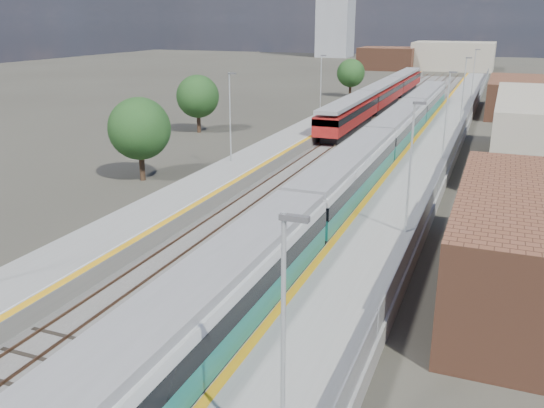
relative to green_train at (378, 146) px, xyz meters
The scene contains 11 objects.
ground 11.65m from the green_train, 97.54° to the left, with size 320.00×320.00×0.00m, color #47443A.
ballast_bed 14.50m from the green_train, 105.18° to the left, with size 10.50×155.00×0.06m, color #565451.
tracks 15.97m from the green_train, 101.49° to the left, with size 8.96×160.00×0.17m.
platform_right 14.43m from the green_train, 74.69° to the left, with size 4.70×155.00×8.52m.
platform_left 17.47m from the green_train, 127.36° to the left, with size 4.30×155.00×8.52m.
buildings 102.18m from the green_train, 101.11° to the left, with size 72.00×185.50×40.00m.
green_train is the anchor object (origin of this frame).
red_train 37.72m from the green_train, 100.70° to the left, with size 2.90×58.86×3.66m.
tree_a 19.99m from the green_train, 151.01° to the right, with size 5.03×5.03×6.81m.
tree_b 25.53m from the green_train, 155.45° to the left, with size 4.90×4.90×6.65m.
tree_c 50.62m from the green_train, 106.90° to the left, with size 4.67×4.67×6.33m.
Camera 1 is at (10.91, -9.58, 12.71)m, focal length 38.00 mm.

